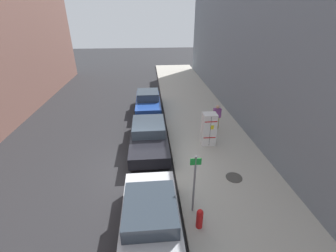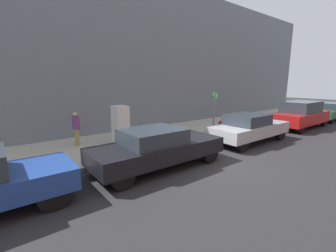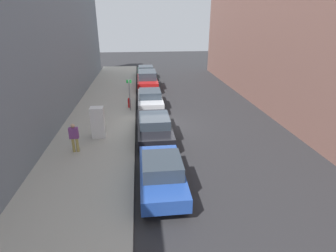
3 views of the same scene
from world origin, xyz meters
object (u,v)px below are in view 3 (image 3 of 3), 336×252
(parked_hatchback_blue, at_px, (162,173))
(parked_sedan_silver, at_px, (150,98))
(street_sign_post, at_px, (130,93))
(parked_suv_red, at_px, (147,80))
(parked_sedan_green, at_px, (146,72))
(parked_sedan_dark, at_px, (154,126))
(fire_hydrant, at_px, (129,102))
(pedestrian_walking_far, at_px, (74,136))
(discarded_refrigerator, at_px, (98,122))

(parked_hatchback_blue, relative_size, parked_sedan_silver, 0.89)
(street_sign_post, bearing_deg, parked_hatchback_blue, -81.18)
(street_sign_post, xyz_separation_m, parked_sedan_silver, (1.48, 0.92, -0.73))
(parked_suv_red, height_order, parked_sedan_green, parked_suv_red)
(parked_suv_red, bearing_deg, parked_sedan_dark, -90.00)
(fire_hydrant, relative_size, pedestrian_walking_far, 0.50)
(street_sign_post, xyz_separation_m, fire_hydrant, (-0.09, 0.69, -0.93))
(parked_sedan_silver, xyz_separation_m, parked_suv_red, (0.00, 5.87, 0.15))
(discarded_refrigerator, bearing_deg, parked_sedan_green, 79.12)
(parked_sedan_green, bearing_deg, parked_sedan_dark, -90.00)
(street_sign_post, height_order, parked_sedan_green, street_sign_post)
(pedestrian_walking_far, relative_size, parked_hatchback_blue, 0.37)
(parked_sedan_dark, bearing_deg, parked_sedan_green, 90.00)
(parked_sedan_silver, bearing_deg, parked_sedan_green, 90.00)
(parked_sedan_dark, distance_m, parked_sedan_silver, 5.55)
(discarded_refrigerator, xyz_separation_m, parked_sedan_dark, (3.13, -0.16, -0.30))
(discarded_refrigerator, relative_size, parked_sedan_dark, 0.37)
(fire_hydrant, xyz_separation_m, parked_suv_red, (1.57, 6.10, 0.35))
(fire_hydrant, height_order, parked_hatchback_blue, parked_hatchback_blue)
(parked_hatchback_blue, xyz_separation_m, parked_sedan_silver, (-0.00, 10.48, -0.01))
(street_sign_post, xyz_separation_m, parked_sedan_dark, (1.48, -4.64, -0.74))
(parked_hatchback_blue, relative_size, parked_suv_red, 0.85)
(fire_hydrant, xyz_separation_m, parked_sedan_green, (1.57, 11.15, 0.18))
(fire_hydrant, xyz_separation_m, parked_sedan_dark, (1.57, -5.32, 0.19))
(fire_hydrant, xyz_separation_m, parked_sedan_silver, (1.57, 0.23, 0.20))
(discarded_refrigerator, bearing_deg, parked_sedan_silver, 59.81)
(fire_hydrant, height_order, parked_sedan_dark, parked_sedan_dark)
(fire_hydrant, relative_size, parked_sedan_green, 0.17)
(parked_sedan_dark, bearing_deg, parked_sedan_silver, 90.00)
(parked_sedan_silver, distance_m, parked_sedan_green, 10.92)
(parked_sedan_dark, height_order, parked_sedan_green, parked_sedan_dark)
(parked_sedan_silver, distance_m, parked_suv_red, 5.87)
(parked_sedan_dark, height_order, parked_sedan_silver, parked_sedan_silver)
(fire_hydrant, distance_m, parked_sedan_silver, 1.60)
(parked_hatchback_blue, height_order, parked_sedan_dark, parked_hatchback_blue)
(parked_hatchback_blue, distance_m, parked_sedan_dark, 4.93)
(parked_sedan_silver, bearing_deg, discarded_refrigerator, -120.19)
(parked_sedan_dark, xyz_separation_m, parked_suv_red, (0.00, 11.42, 0.16))
(pedestrian_walking_far, xyz_separation_m, parked_sedan_silver, (4.06, 7.09, -0.26))
(parked_sedan_dark, bearing_deg, parked_suv_red, 90.00)
(fire_hydrant, bearing_deg, parked_hatchback_blue, -81.27)
(street_sign_post, bearing_deg, parked_sedan_dark, -72.26)
(discarded_refrigerator, height_order, parked_sedan_dark, discarded_refrigerator)
(street_sign_post, height_order, parked_sedan_silver, street_sign_post)
(pedestrian_walking_far, xyz_separation_m, parked_sedan_green, (4.06, 18.01, -0.29))
(fire_hydrant, height_order, parked_suv_red, parked_suv_red)
(parked_sedan_silver, bearing_deg, parked_hatchback_blue, -90.00)
(parked_suv_red, relative_size, parked_sedan_green, 1.06)
(discarded_refrigerator, bearing_deg, parked_suv_red, 74.44)
(parked_hatchback_blue, xyz_separation_m, parked_sedan_dark, (0.00, 4.93, -0.02))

